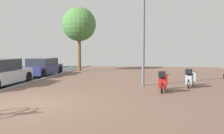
% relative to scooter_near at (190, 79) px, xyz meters
% --- Properties ---
extents(ground, '(21.00, 40.00, 0.13)m').
position_rel_scooter_near_xyz_m(ground, '(-4.92, -4.80, -0.46)').
color(ground, '#1F2A29').
extents(scooter_near, '(0.86, 1.70, 0.99)m').
position_rel_scooter_near_xyz_m(scooter_near, '(0.00, 0.00, 0.00)').
color(scooter_near, black).
rests_on(scooter_near, ground).
extents(scooter_mid, '(0.62, 1.73, 0.99)m').
position_rel_scooter_near_xyz_m(scooter_mid, '(-1.46, -1.58, 0.00)').
color(scooter_mid, black).
rests_on(scooter_mid, ground).
extents(parked_car_far, '(1.89, 4.38, 1.27)m').
position_rel_scooter_near_xyz_m(parked_car_far, '(-9.85, 4.65, 0.17)').
color(parked_car_far, navy).
rests_on(parked_car_far, ground).
extents(lamp_post, '(0.20, 0.52, 6.66)m').
position_rel_scooter_near_xyz_m(lamp_post, '(-2.35, 0.22, 3.22)').
color(lamp_post, slate).
rests_on(lamp_post, ground).
extents(street_tree, '(3.01, 3.01, 5.66)m').
position_rel_scooter_near_xyz_m(street_tree, '(-8.08, 8.79, 3.69)').
color(street_tree, brown).
rests_on(street_tree, ground).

